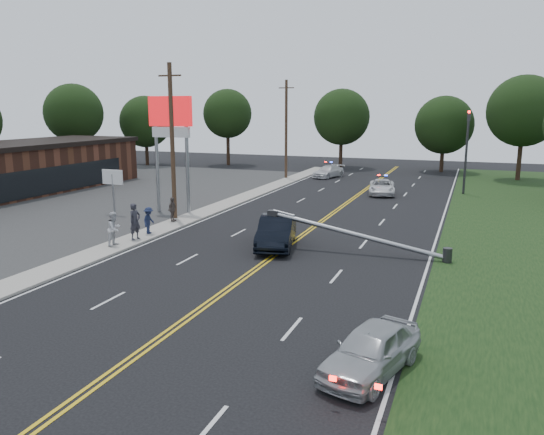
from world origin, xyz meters
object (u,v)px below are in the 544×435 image
at_px(pylon_sign, 171,126).
at_px(traffic_signal, 467,145).
at_px(bystander_a, 135,221).
at_px(utility_pole_mid, 172,142).
at_px(bystander_b, 114,229).
at_px(bystander_d, 172,209).
at_px(bystander_c, 149,220).
at_px(utility_pole_far, 286,129).
at_px(crashed_sedan, 276,232).
at_px(emergency_b, 328,172).
at_px(emergency_a, 382,187).
at_px(small_sign, 113,181).
at_px(fallen_streetlight, 366,237).
at_px(waiting_sedan, 371,350).

relative_size(pylon_sign, traffic_signal, 1.13).
bearing_deg(bystander_a, utility_pole_mid, 21.49).
distance_m(bystander_b, bystander_d, 6.34).
xyz_separation_m(pylon_sign, utility_pole_mid, (1.30, -2.00, -0.91)).
xyz_separation_m(traffic_signal, bystander_c, (-16.54, -22.41, -3.32)).
height_order(utility_pole_far, crashed_sedan, utility_pole_far).
distance_m(pylon_sign, traffic_signal, 24.75).
bearing_deg(bystander_b, traffic_signal, -34.26).
xyz_separation_m(utility_pole_mid, emergency_b, (3.83, 24.60, -4.46)).
relative_size(utility_pole_far, emergency_a, 2.20).
height_order(traffic_signal, crashed_sedan, traffic_signal).
distance_m(emergency_a, bystander_d, 19.43).
height_order(utility_pole_mid, emergency_b, utility_pole_mid).
relative_size(pylon_sign, bystander_b, 4.45).
bearing_deg(emergency_b, small_sign, -91.81).
distance_m(fallen_streetlight, crashed_sedan, 4.70).
height_order(emergency_b, bystander_c, bystander_c).
distance_m(bystander_a, bystander_d, 4.89).
xyz_separation_m(utility_pole_far, crashed_sedan, (8.69, -26.19, -4.27)).
height_order(pylon_sign, emergency_a, pylon_sign).
relative_size(emergency_a, bystander_a, 2.26).
relative_size(pylon_sign, emergency_a, 1.76).
xyz_separation_m(fallen_streetlight, waiting_sedan, (2.50, -12.03, -0.24)).
bearing_deg(utility_pole_mid, waiting_sedan, -45.24).
xyz_separation_m(fallen_streetlight, bystander_a, (-12.33, -1.87, 0.21)).
xyz_separation_m(fallen_streetlight, bystander_b, (-12.57, -3.36, 0.10)).
xyz_separation_m(small_sign, waiting_sedan, (20.69, -16.03, -1.66)).
xyz_separation_m(fallen_streetlight, bystander_d, (-12.94, 2.97, -0.01)).
xyz_separation_m(bystander_c, bystander_d, (-0.50, 3.38, 0.02)).
height_order(traffic_signal, bystander_d, traffic_signal).
distance_m(utility_pole_far, bystander_a, 28.17).
distance_m(utility_pole_mid, emergency_a, 19.35).
relative_size(fallen_streetlight, bystander_c, 6.08).
distance_m(emergency_b, bystander_c, 29.16).
relative_size(waiting_sedan, emergency_b, 0.92).
xyz_separation_m(bystander_b, bystander_d, (-0.36, 6.33, -0.11)).
relative_size(traffic_signal, bystander_d, 4.49).
bearing_deg(bystander_d, bystander_c, -175.33).
bearing_deg(traffic_signal, bystander_a, -124.57).
distance_m(fallen_streetlight, bystander_d, 13.27).
bearing_deg(small_sign, pylon_sign, 29.74).
bearing_deg(pylon_sign, bystander_d, -59.95).
bearing_deg(crashed_sedan, emergency_b, 85.55).
distance_m(traffic_signal, bystander_d, 25.76).
xyz_separation_m(traffic_signal, fallen_streetlight, (-4.11, -22.00, -3.29)).
height_order(traffic_signal, emergency_a, traffic_signal).
relative_size(crashed_sedan, bystander_b, 2.76).
xyz_separation_m(utility_pole_far, bystander_b, (0.82, -29.36, -4.06)).
bearing_deg(pylon_sign, small_sign, -150.26).
height_order(emergency_a, emergency_b, emergency_a).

